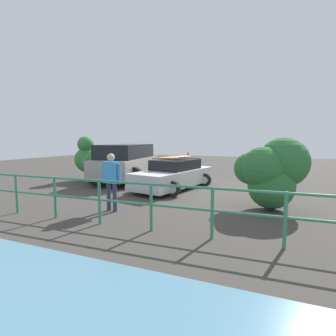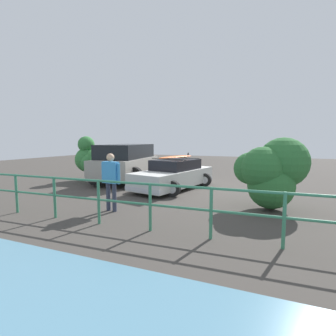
# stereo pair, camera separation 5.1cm
# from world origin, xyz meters

# --- Properties ---
(ground_plane) EXTENTS (44.00, 44.00, 0.02)m
(ground_plane) POSITION_xyz_m (0.00, 0.00, -0.01)
(ground_plane) COLOR #423D38
(ground_plane) RESTS_ON ground
(sedan_car) EXTENTS (2.70, 4.41, 1.52)m
(sedan_car) POSITION_xyz_m (0.63, 0.47, 0.59)
(sedan_car) COLOR silver
(sedan_car) RESTS_ON ground
(suv_car) EXTENTS (3.14, 4.59, 1.84)m
(suv_car) POSITION_xyz_m (3.56, -0.46, 0.96)
(suv_car) COLOR #9E998E
(suv_car) RESTS_ON ground
(person_bystander) EXTENTS (0.65, 0.23, 1.68)m
(person_bystander) POSITION_xyz_m (1.04, 4.40, 1.01)
(person_bystander) COLOR #33384C
(person_bystander) RESTS_ON ground
(railing_fence) EXTENTS (9.81, 0.38, 1.10)m
(railing_fence) POSITION_xyz_m (-0.06, 5.47, 0.72)
(railing_fence) COLOR #387F5B
(railing_fence) RESTS_ON ground
(bush_near_left) EXTENTS (2.15, 1.75, 2.14)m
(bush_near_left) POSITION_xyz_m (-3.21, 2.41, 1.15)
(bush_near_left) COLOR #4C3828
(bush_near_left) RESTS_ON ground
(bush_near_right) EXTENTS (2.06, 1.37, 2.24)m
(bush_near_right) POSITION_xyz_m (5.21, 0.01, 1.00)
(bush_near_right) COLOR #4C3828
(bush_near_right) RESTS_ON ground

